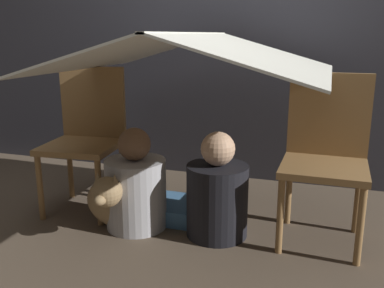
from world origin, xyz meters
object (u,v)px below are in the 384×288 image
(chair_right, at_px, (326,151))
(person_second, at_px, (217,194))
(person_front, at_px, (136,188))
(dog, at_px, (120,201))
(chair_left, at_px, (86,133))

(chair_right, distance_m, person_second, 0.63)
(chair_right, height_order, person_front, chair_right)
(chair_right, relative_size, person_front, 1.52)
(person_second, bearing_deg, chair_right, 16.61)
(chair_right, xyz_separation_m, person_second, (-0.56, -0.17, -0.25))
(dog, bearing_deg, chair_right, 14.85)
(dog, bearing_deg, person_front, 54.84)
(chair_right, xyz_separation_m, dog, (-1.10, -0.29, -0.31))
(chair_left, bearing_deg, person_front, -31.01)
(chair_right, relative_size, person_second, 1.51)
(person_front, bearing_deg, chair_left, 154.82)
(person_front, relative_size, dog, 1.33)
(chair_left, relative_size, person_second, 1.51)
(chair_left, xyz_separation_m, person_second, (0.91, -0.17, -0.25))
(chair_right, distance_m, person_front, 1.09)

